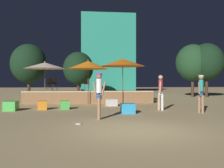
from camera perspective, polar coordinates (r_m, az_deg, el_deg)
name	(u,v)px	position (r m, az deg, el deg)	size (l,w,h in m)	color
ground_plane	(136,131)	(7.60, 5.58, -10.55)	(120.00, 120.00, 0.00)	tan
wooden_deck	(89,97)	(18.28, -5.30, -2.89)	(8.87, 2.91, 0.84)	olive
patio_umbrella_0	(88,65)	(16.60, -5.49, 4.36)	(2.69, 2.69, 2.93)	brown
patio_umbrella_1	(45,66)	(17.12, -15.09, 4.08)	(2.76, 2.76, 2.82)	brown
patio_umbrella_2	(123,63)	(16.97, 2.46, 4.92)	(2.96, 2.96, 3.10)	brown
cube_seat_0	(112,103)	(15.11, -0.10, -4.26)	(0.69, 0.69, 0.41)	white
cube_seat_1	(11,106)	(13.60, -22.09, -4.67)	(0.66, 0.66, 0.48)	#4CC651
cube_seat_2	(65,105)	(13.52, -10.76, -4.73)	(0.54, 0.54, 0.46)	#4CC651
cube_seat_3	(42,105)	(13.60, -15.62, -4.71)	(0.53, 0.53, 0.46)	orange
cube_seat_4	(128,108)	(11.63, 3.62, -5.57)	(0.65, 0.65, 0.46)	#2D9EDB
person_0	(201,91)	(12.42, 19.69, -1.57)	(0.41, 0.33, 1.78)	#997051
person_1	(161,91)	(13.02, 11.06, -1.54)	(0.30, 0.50, 1.80)	white
person_2	(99,93)	(9.69, -2.99, -2.03)	(0.55, 0.31, 1.80)	#997051
bistro_chair_0	(87,83)	(18.24, -5.80, 0.26)	(0.40, 0.40, 0.90)	#2D3338
bistro_chair_1	(55,83)	(17.86, -12.96, 0.25)	(0.44, 0.44, 0.90)	#2D3338
bistro_chair_2	(50,83)	(19.21, -14.01, 0.26)	(0.40, 0.40, 0.90)	#2D3338
frisbee_disc	(79,124)	(8.75, -7.62, -8.96)	(0.23, 0.23, 0.03)	white
background_tree_0	(78,68)	(25.49, -7.71, 3.56)	(3.03, 3.03, 4.50)	#3D2B1C
background_tree_1	(193,63)	(25.53, 17.95, 4.67)	(3.22, 3.22, 5.11)	#3D2B1C
background_tree_2	(207,62)	(25.65, 20.81, 4.72)	(3.25, 3.25, 5.16)	#3D2B1C
background_tree_3	(29,64)	(24.66, -18.49, 4.42)	(3.33, 3.33, 5.00)	#3D2B1C
distant_building	(108,54)	(33.98, -0.99, 6.83)	(7.08, 3.47, 10.44)	teal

